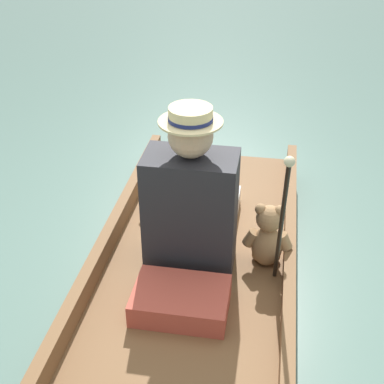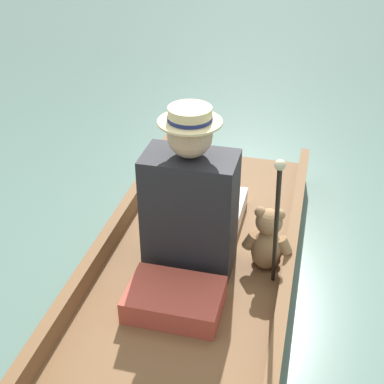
{
  "view_description": "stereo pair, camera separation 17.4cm",
  "coord_description": "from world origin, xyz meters",
  "px_view_note": "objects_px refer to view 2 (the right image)",
  "views": [
    {
      "loc": [
        0.36,
        -2.2,
        1.98
      ],
      "look_at": [
        -0.02,
        0.06,
        0.56
      ],
      "focal_mm": 50.0,
      "sensor_mm": 36.0,
      "label": 1
    },
    {
      "loc": [
        0.53,
        -2.17,
        1.98
      ],
      "look_at": [
        -0.02,
        0.06,
        0.56
      ],
      "focal_mm": 50.0,
      "sensor_mm": 36.0,
      "label": 2
    }
  ],
  "objects_px": {
    "teddy_bear": "(267,240)",
    "wine_glass": "(152,201)",
    "seated_person": "(194,204)",
    "walking_cane": "(277,221)"
  },
  "relations": [
    {
      "from": "teddy_bear",
      "to": "wine_glass",
      "type": "height_order",
      "value": "teddy_bear"
    },
    {
      "from": "seated_person",
      "to": "walking_cane",
      "type": "relative_size",
      "value": 1.0
    },
    {
      "from": "teddy_bear",
      "to": "walking_cane",
      "type": "xyz_separation_m",
      "value": [
        0.05,
        -0.3,
        0.34
      ]
    },
    {
      "from": "wine_glass",
      "to": "walking_cane",
      "type": "bearing_deg",
      "value": -39.8
    },
    {
      "from": "wine_glass",
      "to": "teddy_bear",
      "type": "bearing_deg",
      "value": -25.63
    },
    {
      "from": "seated_person",
      "to": "wine_glass",
      "type": "xyz_separation_m",
      "value": [
        -0.34,
        0.33,
        -0.24
      ]
    },
    {
      "from": "wine_glass",
      "to": "walking_cane",
      "type": "xyz_separation_m",
      "value": [
        0.79,
        -0.66,
        0.43
      ]
    },
    {
      "from": "seated_person",
      "to": "teddy_bear",
      "type": "xyz_separation_m",
      "value": [
        0.4,
        -0.02,
        -0.15
      ]
    },
    {
      "from": "teddy_bear",
      "to": "wine_glass",
      "type": "distance_m",
      "value": 0.83
    },
    {
      "from": "seated_person",
      "to": "walking_cane",
      "type": "bearing_deg",
      "value": -26.29
    }
  ]
}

